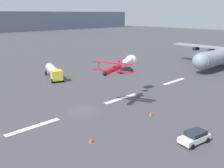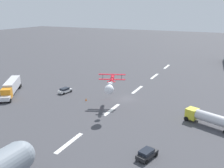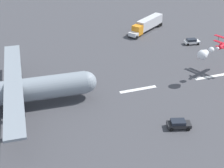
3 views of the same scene
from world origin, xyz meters
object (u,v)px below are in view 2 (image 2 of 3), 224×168
object	(u,v)px
fuel_tanker_truck	(208,118)
followme_car_yellow	(65,90)
traffic_cone_near	(106,87)
traffic_cone_far	(86,99)
semi_truck_orange	(11,87)
airport_staff_sedan	(147,154)
stunt_biplane_red	(110,85)

from	to	relation	value
fuel_tanker_truck	followme_car_yellow	size ratio (longest dim) A/B	2.34
followme_car_yellow	traffic_cone_near	bearing A→B (deg)	136.47
followme_car_yellow	traffic_cone_far	distance (m)	9.27
semi_truck_orange	airport_staff_sedan	size ratio (longest dim) A/B	3.13
fuel_tanker_truck	traffic_cone_near	xyz separation A→B (m)	(-13.48, -30.67, -1.38)
stunt_biplane_red	traffic_cone_far	world-z (taller)	stunt_biplane_red
stunt_biplane_red	traffic_cone_near	xyz separation A→B (m)	(-15.48, -9.11, -6.14)
semi_truck_orange	traffic_cone_far	world-z (taller)	semi_truck_orange
fuel_tanker_truck	followme_car_yellow	bearing A→B (deg)	-96.36
followme_car_yellow	traffic_cone_far	size ratio (longest dim) A/B	5.73
stunt_biplane_red	traffic_cone_near	world-z (taller)	stunt_biplane_red
stunt_biplane_red	fuel_tanker_truck	bearing A→B (deg)	95.30
traffic_cone_far	airport_staff_sedan	bearing A→B (deg)	51.18
stunt_biplane_red	airport_staff_sedan	world-z (taller)	stunt_biplane_red
semi_truck_orange	traffic_cone_near	bearing A→B (deg)	127.12
airport_staff_sedan	fuel_tanker_truck	bearing A→B (deg)	156.11
stunt_biplane_red	followme_car_yellow	bearing A→B (deg)	-109.77
fuel_tanker_truck	traffic_cone_far	distance (m)	30.58
semi_truck_orange	followme_car_yellow	world-z (taller)	semi_truck_orange
followme_car_yellow	airport_staff_sedan	distance (m)	38.30
semi_truck_orange	airport_staff_sedan	xyz separation A→B (m)	(13.98, 44.92, -1.32)
followme_car_yellow	traffic_cone_near	world-z (taller)	followme_car_yellow
fuel_tanker_truck	traffic_cone_far	size ratio (longest dim) A/B	13.42
fuel_tanker_truck	airport_staff_sedan	size ratio (longest dim) A/B	2.29
stunt_biplane_red	semi_truck_orange	xyz separation A→B (m)	(1.00, -30.88, -4.39)
stunt_biplane_red	traffic_cone_near	size ratio (longest dim) A/B	17.07
airport_staff_sedan	traffic_cone_far	xyz separation A→B (m)	(-18.50, -22.99, -0.44)
stunt_biplane_red	traffic_cone_far	distance (m)	11.40
airport_staff_sedan	semi_truck_orange	bearing A→B (deg)	-107.29
stunt_biplane_red	followme_car_yellow	world-z (taller)	stunt_biplane_red
airport_staff_sedan	traffic_cone_far	bearing A→B (deg)	-128.82
traffic_cone_near	traffic_cone_far	bearing A→B (deg)	0.79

